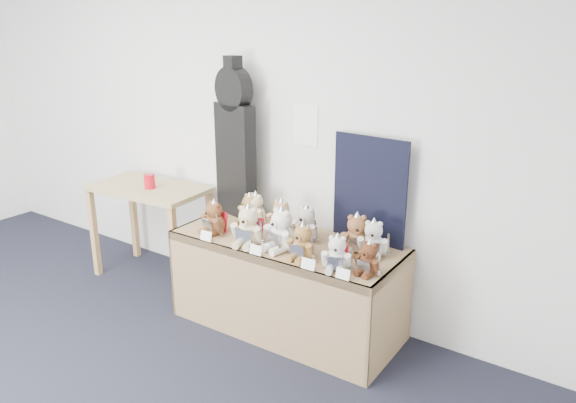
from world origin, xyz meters
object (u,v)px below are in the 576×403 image
Objects in this scene: side_table at (150,201)px; teddy_front_left at (248,228)px; display_table at (281,263)px; guitar_case at (235,140)px; teddy_back_centre_right at (306,225)px; teddy_back_right at (357,235)px; teddy_front_far_left at (214,219)px; teddy_front_right at (302,243)px; teddy_back_centre_left at (281,218)px; teddy_front_end at (369,259)px; teddy_front_centre at (281,231)px; teddy_back_left at (255,210)px; teddy_front_far_right at (337,255)px; teddy_back_far_left at (249,210)px; red_cup at (150,181)px; teddy_back_end at (373,240)px.

teddy_front_left is (1.28, -0.25, 0.11)m from side_table.
display_table is 1.35× the size of guitar_case.
teddy_back_right is at bearing 4.83° from teddy_back_centre_right.
teddy_front_right is (0.78, -0.01, -0.00)m from teddy_front_far_left.
guitar_case is 0.91m from teddy_back_centre_right.
teddy_front_far_left is (-0.51, -0.13, 0.26)m from display_table.
teddy_back_centre_left is at bearing 72.01° from teddy_front_left.
teddy_back_right is at bearing 137.52° from teddy_front_end.
guitar_case is 1.12m from teddy_front_right.
teddy_front_centre is 1.23× the size of teddy_back_left.
teddy_back_right reaches higher than teddy_front_far_left.
teddy_front_left is at bearing -52.00° from teddy_back_left.
teddy_front_far_right is (1.04, -0.03, -0.01)m from teddy_front_far_left.
teddy_back_far_left is (-0.43, 0.18, 0.25)m from display_table.
teddy_front_far_right is (1.98, -0.25, 0.09)m from side_table.
side_table is at bearing 150.28° from red_cup.
teddy_front_right is 1.05× the size of teddy_front_far_right.
red_cup is 0.43× the size of teddy_back_end.
teddy_back_centre_left is 1.07× the size of teddy_back_far_left.
side_table is 3.70× the size of teddy_back_end.
red_cup is at bearing 153.03° from teddy_back_right.
red_cup reaches higher than teddy_front_end.
teddy_front_far_left reaches higher than red_cup.
teddy_back_left reaches higher than side_table.
guitar_case is at bearing 170.88° from teddy_front_end.
red_cup is 1.27m from teddy_back_centre_left.
teddy_back_far_left is (-0.97, 0.34, 0.00)m from teddy_front_far_right.
display_table is 6.12× the size of teddy_back_left.
teddy_back_centre_left is at bearing 125.45° from display_table.
teddy_back_right reaches higher than teddy_back_centre_left.
teddy_front_centre reaches higher than teddy_back_centre_left.
teddy_back_far_left reaches higher than teddy_front_end.
teddy_back_centre_left is (0.38, 0.30, 0.00)m from teddy_front_far_left.
red_cup is at bearing -174.91° from teddy_back_centre_right.
teddy_back_centre_right is (0.28, 0.29, -0.01)m from teddy_front_left.
teddy_back_centre_right is at bearing 165.56° from teddy_front_end.
display_table is at bearing 168.15° from teddy_back_right.
teddy_back_centre_left reaches higher than teddy_front_end.
teddy_back_far_left is (0.96, 0.12, -0.10)m from red_cup.
teddy_back_centre_left is at bearing -0.93° from guitar_case.
red_cup reaches higher than teddy_back_left.
guitar_case reaches higher than teddy_back_far_left.
teddy_back_centre_left is at bearing 149.22° from teddy_back_right.
guitar_case is (-0.64, 0.29, 0.75)m from display_table.
display_table is 4.99× the size of teddy_front_centre.
teddy_back_left is (-1.11, 0.30, 0.01)m from teddy_front_end.
teddy_front_right is 1.05× the size of teddy_back_far_left.
teddy_back_centre_left is at bearing 160.13° from teddy_back_end.
teddy_front_centre is 1.19× the size of teddy_back_end.
teddy_front_far_left is 1.04m from teddy_front_far_right.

